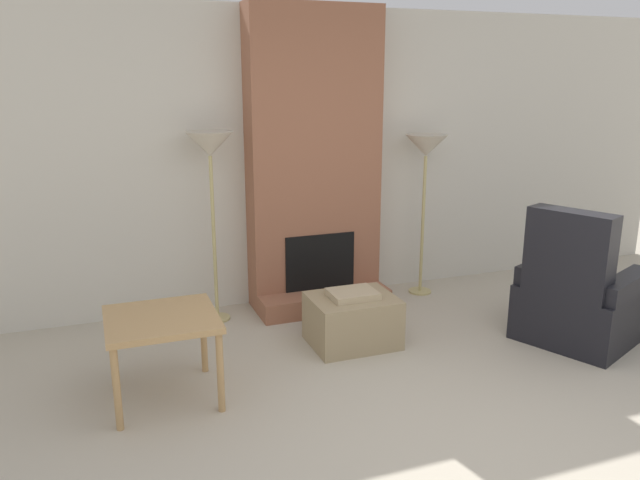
# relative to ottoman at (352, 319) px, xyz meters

# --- Properties ---
(ground_plane) EXTENTS (24.00, 24.00, 0.00)m
(ground_plane) POSITION_rel_ottoman_xyz_m (0.05, -1.68, -0.20)
(ground_plane) COLOR #B2A893
(wall_back) EXTENTS (8.09, 0.06, 2.60)m
(wall_back) POSITION_rel_ottoman_xyz_m (0.05, 1.18, 1.10)
(wall_back) COLOR beige
(wall_back) RESTS_ON ground_plane
(fireplace) EXTENTS (1.17, 0.58, 2.60)m
(fireplace) POSITION_rel_ottoman_xyz_m (0.05, 0.98, 1.03)
(fireplace) COLOR #935B42
(fireplace) RESTS_ON ground_plane
(ottoman) EXTENTS (0.65, 0.52, 0.43)m
(ottoman) POSITION_rel_ottoman_xyz_m (0.00, 0.00, 0.00)
(ottoman) COLOR #998460
(ottoman) RESTS_ON ground_plane
(armchair) EXTENTS (1.07, 1.05, 1.08)m
(armchair) POSITION_rel_ottoman_xyz_m (1.66, -0.55, 0.12)
(armchair) COLOR black
(armchair) RESTS_ON ground_plane
(side_table) EXTENTS (0.69, 0.66, 0.57)m
(side_table) POSITION_rel_ottoman_xyz_m (-1.46, -0.36, 0.29)
(side_table) COLOR tan
(side_table) RESTS_ON ground_plane
(floor_lamp_left) EXTENTS (0.39, 0.39, 1.59)m
(floor_lamp_left) POSITION_rel_ottoman_xyz_m (-0.88, 0.87, 1.22)
(floor_lamp_left) COLOR tan
(floor_lamp_left) RESTS_ON ground_plane
(floor_lamp_right) EXTENTS (0.39, 0.39, 1.50)m
(floor_lamp_right) POSITION_rel_ottoman_xyz_m (1.08, 0.87, 1.14)
(floor_lamp_right) COLOR tan
(floor_lamp_right) RESTS_ON ground_plane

